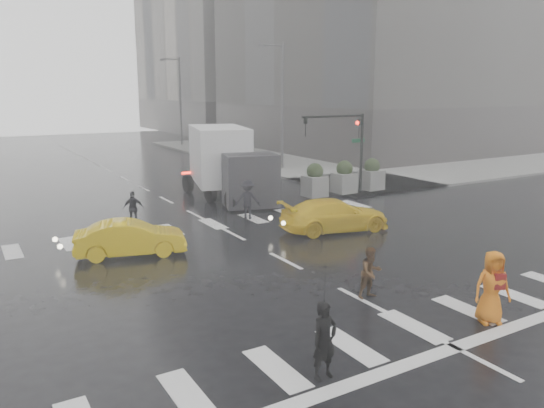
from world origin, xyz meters
TOP-DOWN VIEW (x-y plane):
  - ground at (0.00, 0.00)m, footprint 120.00×120.00m
  - sidewalk_ne at (19.50, 17.50)m, footprint 35.00×35.00m
  - building_ne_far at (29.00, 56.00)m, footprint 26.05×26.05m
  - road_markings at (0.00, 0.00)m, footprint 18.00×48.00m
  - traffic_signal_pole at (9.01, 8.01)m, footprint 4.45×0.42m
  - street_lamp_near at (10.87, 18.00)m, footprint 2.15×0.22m
  - street_lamp_far at (10.87, 38.00)m, footprint 2.15×0.22m
  - planter_west at (7.00, 8.20)m, footprint 1.10×1.10m
  - planter_mid at (9.00, 8.20)m, footprint 1.10×1.10m
  - planter_east at (11.00, 8.20)m, footprint 1.10×1.10m
  - pedestrian_black at (-3.35, -6.80)m, footprint 1.04×1.05m
  - pedestrian_brown at (0.32, -4.00)m, footprint 0.73×0.57m
  - pedestrian_orange at (1.84, -6.80)m, footprint 1.09×0.95m
  - pedestrian_far_a at (-3.03, 7.58)m, footprint 0.99×0.78m
  - pedestrian_far_b at (1.77, 6.06)m, footprint 1.32×1.18m
  - taxi_mid at (-4.38, 3.35)m, footprint 4.04×2.28m
  - taxi_rear at (3.90, 2.36)m, footprint 4.36×2.63m
  - box_truck at (3.00, 10.66)m, footprint 2.68×7.16m

SIDE VIEW (x-z plane):
  - ground at x=0.00m, z-range 0.00..0.00m
  - road_markings at x=0.00m, z-range 0.00..0.01m
  - sidewalk_ne at x=19.50m, z-range 0.00..0.15m
  - taxi_mid at x=-4.38m, z-range 0.00..1.26m
  - taxi_rear at x=3.90m, z-range 0.00..1.34m
  - pedestrian_brown at x=0.32m, z-range 0.00..1.48m
  - pedestrian_far_a at x=-3.03m, z-range 0.00..1.49m
  - pedestrian_far_b at x=1.77m, z-range 0.00..1.79m
  - pedestrian_orange at x=1.84m, z-range 0.00..1.88m
  - planter_west at x=7.00m, z-range 0.08..1.88m
  - planter_mid at x=9.00m, z-range 0.08..1.88m
  - planter_east at x=11.00m, z-range 0.08..1.88m
  - pedestrian_black at x=-3.35m, z-range 0.40..2.83m
  - box_truck at x=3.00m, z-range 0.13..3.93m
  - traffic_signal_pole at x=9.01m, z-range 0.97..5.47m
  - street_lamp_near at x=10.87m, z-range 0.45..9.45m
  - street_lamp_far at x=10.87m, z-range 0.45..9.45m
  - building_ne_far at x=29.00m, z-range -1.73..34.27m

